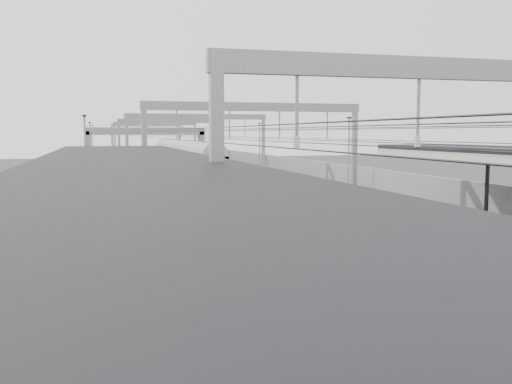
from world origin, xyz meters
TOP-DOWN VIEW (x-y plane):
  - platform_left at (-8.00, 45.00)m, footprint 4.00×120.00m
  - platform_right at (8.00, 45.00)m, footprint 4.00×120.00m
  - tracks at (0.00, 45.00)m, footprint 11.40×140.00m
  - overhead_line at (0.00, 51.62)m, footprint 13.00×140.00m
  - canopy_left at (-8.02, 2.99)m, footprint 4.40×30.00m
  - overbridge at (0.00, 100.00)m, footprint 22.00×2.20m
  - wall_left at (-11.20, 45.00)m, footprint 0.30×120.00m
  - wall_right at (11.20, 45.00)m, footprint 0.30×120.00m
  - train at (1.50, 59.91)m, footprint 2.50×45.58m
  - signal_green at (-5.20, 74.24)m, footprint 0.32×0.32m
  - signal_red_near at (3.20, 68.56)m, footprint 0.32×0.32m
  - signal_red_far at (5.40, 75.96)m, footprint 0.32×0.32m

SIDE VIEW (x-z plane):
  - tracks at x=0.00m, z-range -0.05..0.15m
  - platform_left at x=-8.00m, z-range 0.00..1.00m
  - platform_right at x=8.00m, z-range 0.00..1.00m
  - wall_left at x=-11.20m, z-range 0.00..3.20m
  - wall_right at x=11.20m, z-range 0.00..3.20m
  - train at x=1.50m, z-range -0.03..3.94m
  - signal_green at x=-5.20m, z-range 0.68..4.15m
  - signal_red_near at x=3.20m, z-range 0.68..4.15m
  - signal_red_far at x=5.40m, z-range 0.68..4.15m
  - canopy_left at x=-8.02m, z-range 2.97..7.21m
  - overbridge at x=0.00m, z-range 1.86..8.76m
  - overhead_line at x=0.00m, z-range 2.84..9.44m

